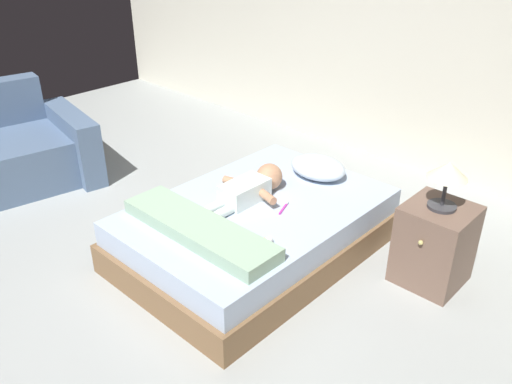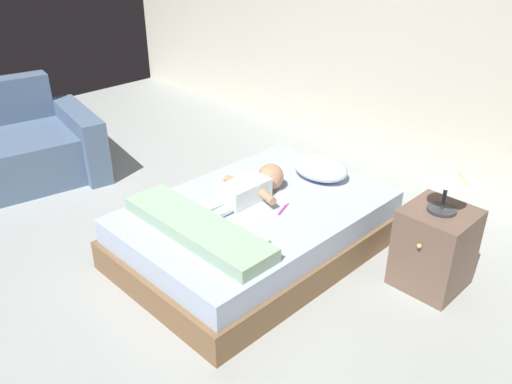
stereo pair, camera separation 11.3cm
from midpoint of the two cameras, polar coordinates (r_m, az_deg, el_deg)
ground_plane at (r=3.44m, az=-12.74°, el=-11.08°), size 8.00×8.00×0.00m
wall_behind_bed at (r=4.97m, az=17.01°, el=17.54°), size 8.00×0.12×2.63m
bed at (r=3.66m, az=0.88°, el=-4.05°), size 1.26×1.83×0.38m
pillow at (r=3.94m, az=7.80°, el=2.57°), size 0.44×0.33×0.15m
baby at (r=3.62m, az=0.49°, el=0.50°), size 0.48×0.71×0.19m
toothbrush at (r=3.51m, az=3.92°, el=-1.78°), size 0.07×0.15×0.02m
nightstand at (r=3.52m, az=19.63°, el=-5.75°), size 0.40×0.43×0.54m
lamp at (r=3.28m, az=21.02°, el=1.53°), size 0.24×0.24×0.31m
blanket at (r=3.24m, az=-5.43°, el=-3.88°), size 1.13×0.30×0.09m
toy_block at (r=3.70m, az=-1.97°, el=0.30°), size 0.07×0.07×0.06m
baby_bottle at (r=3.12m, az=1.63°, el=-5.58°), size 0.06×0.12×0.07m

